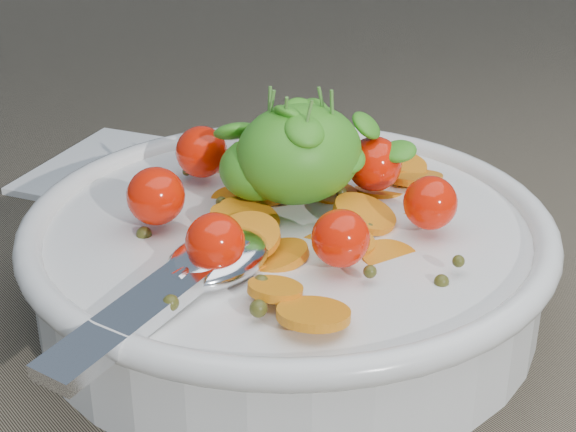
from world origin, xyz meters
TOP-DOWN VIEW (x-y plane):
  - ground at (0.00, 0.00)m, footprint 6.00×6.00m
  - bowl at (0.00, 0.03)m, footprint 0.31×0.29m
  - napkin at (0.02, 0.26)m, footprint 0.18×0.17m

SIDE VIEW (x-z plane):
  - ground at x=0.00m, z-range 0.00..0.00m
  - napkin at x=0.02m, z-range 0.00..0.01m
  - bowl at x=0.00m, z-range -0.03..0.10m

